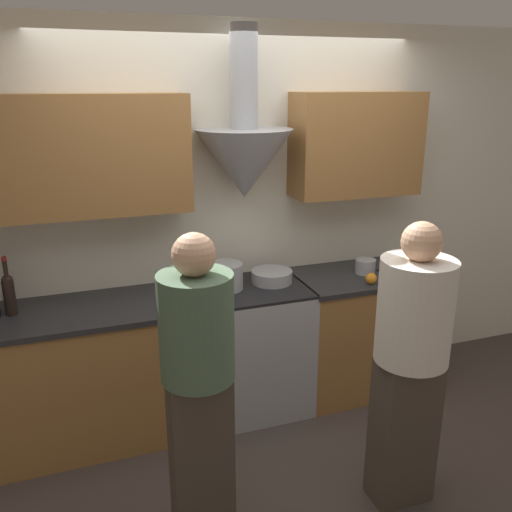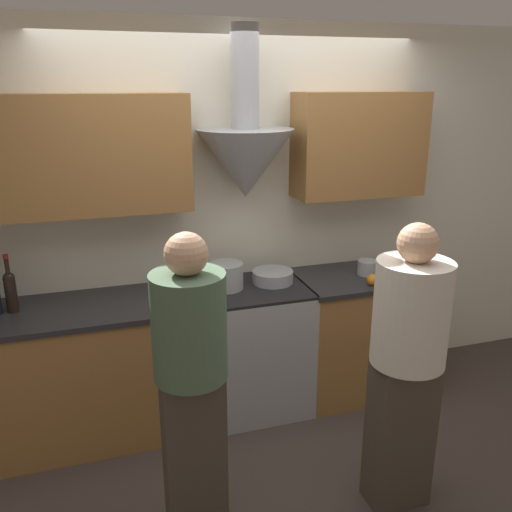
{
  "view_description": "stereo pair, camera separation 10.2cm",
  "coord_description": "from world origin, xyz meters",
  "px_view_note": "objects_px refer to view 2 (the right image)",
  "views": [
    {
      "loc": [
        -1.09,
        -2.84,
        2.21
      ],
      "look_at": [
        0.0,
        0.26,
        1.15
      ],
      "focal_mm": 38.0,
      "sensor_mm": 36.0,
      "label": 1
    },
    {
      "loc": [
        -1.0,
        -2.88,
        2.21
      ],
      "look_at": [
        0.0,
        0.26,
        1.15
      ],
      "focal_mm": 38.0,
      "sensor_mm": 36.0,
      "label": 2
    }
  ],
  "objects_px": {
    "stock_pot": "(226,276)",
    "saucepan": "(368,267)",
    "mixing_bowl": "(273,277)",
    "orange_fruit": "(372,280)",
    "person_foreground_left": "(191,383)",
    "wine_bottle_4": "(10,289)",
    "person_foreground_right": "(407,360)",
    "stove_range": "(252,347)"
  },
  "relations": [
    {
      "from": "saucepan",
      "to": "person_foreground_right",
      "type": "relative_size",
      "value": 0.09
    },
    {
      "from": "wine_bottle_4",
      "to": "person_foreground_left",
      "type": "distance_m",
      "value": 1.4
    },
    {
      "from": "saucepan",
      "to": "person_foreground_left",
      "type": "xyz_separation_m",
      "value": [
        -1.48,
        -1.04,
        -0.07
      ]
    },
    {
      "from": "stock_pot",
      "to": "person_foreground_left",
      "type": "bearing_deg",
      "value": -112.54
    },
    {
      "from": "stock_pot",
      "to": "stove_range",
      "type": "bearing_deg",
      "value": -10.81
    },
    {
      "from": "orange_fruit",
      "to": "person_foreground_left",
      "type": "relative_size",
      "value": 0.05
    },
    {
      "from": "stove_range",
      "to": "person_foreground_left",
      "type": "xyz_separation_m",
      "value": [
        -0.62,
        -1.05,
        0.43
      ]
    },
    {
      "from": "saucepan",
      "to": "wine_bottle_4",
      "type": "bearing_deg",
      "value": 178.63
    },
    {
      "from": "orange_fruit",
      "to": "person_foreground_right",
      "type": "distance_m",
      "value": 0.97
    },
    {
      "from": "mixing_bowl",
      "to": "person_foreground_right",
      "type": "xyz_separation_m",
      "value": [
        0.32,
        -1.17,
        -0.08
      ]
    },
    {
      "from": "stove_range",
      "to": "stock_pot",
      "type": "xyz_separation_m",
      "value": [
        -0.17,
        0.03,
        0.53
      ]
    },
    {
      "from": "wine_bottle_4",
      "to": "stock_pot",
      "type": "xyz_separation_m",
      "value": [
        1.31,
        -0.02,
        -0.05
      ]
    },
    {
      "from": "wine_bottle_4",
      "to": "person_foreground_right",
      "type": "relative_size",
      "value": 0.23
    },
    {
      "from": "orange_fruit",
      "to": "person_foreground_right",
      "type": "bearing_deg",
      "value": -108.71
    },
    {
      "from": "stock_pot",
      "to": "wine_bottle_4",
      "type": "bearing_deg",
      "value": 179.28
    },
    {
      "from": "orange_fruit",
      "to": "person_foreground_left",
      "type": "xyz_separation_m",
      "value": [
        -1.41,
        -0.84,
        -0.06
      ]
    },
    {
      "from": "mixing_bowl",
      "to": "person_foreground_right",
      "type": "relative_size",
      "value": 0.18
    },
    {
      "from": "mixing_bowl",
      "to": "person_foreground_left",
      "type": "height_order",
      "value": "person_foreground_left"
    },
    {
      "from": "mixing_bowl",
      "to": "person_foreground_right",
      "type": "distance_m",
      "value": 1.21
    },
    {
      "from": "orange_fruit",
      "to": "person_foreground_right",
      "type": "relative_size",
      "value": 0.05
    },
    {
      "from": "saucepan",
      "to": "person_foreground_right",
      "type": "xyz_separation_m",
      "value": [
        -0.38,
        -1.11,
        -0.09
      ]
    },
    {
      "from": "stock_pot",
      "to": "saucepan",
      "type": "height_order",
      "value": "stock_pot"
    },
    {
      "from": "stove_range",
      "to": "person_foreground_right",
      "type": "bearing_deg",
      "value": -66.78
    },
    {
      "from": "saucepan",
      "to": "person_foreground_left",
      "type": "relative_size",
      "value": 0.09
    },
    {
      "from": "mixing_bowl",
      "to": "saucepan",
      "type": "relative_size",
      "value": 1.95
    },
    {
      "from": "mixing_bowl",
      "to": "person_foreground_left",
      "type": "distance_m",
      "value": 1.35
    },
    {
      "from": "wine_bottle_4",
      "to": "stock_pot",
      "type": "relative_size",
      "value": 1.55
    },
    {
      "from": "mixing_bowl",
      "to": "orange_fruit",
      "type": "relative_size",
      "value": 3.65
    },
    {
      "from": "mixing_bowl",
      "to": "wine_bottle_4",
      "type": "bearing_deg",
      "value": 179.86
    },
    {
      "from": "wine_bottle_4",
      "to": "saucepan",
      "type": "bearing_deg",
      "value": -1.37
    },
    {
      "from": "saucepan",
      "to": "person_foreground_left",
      "type": "distance_m",
      "value": 1.81
    },
    {
      "from": "orange_fruit",
      "to": "saucepan",
      "type": "bearing_deg",
      "value": 70.03
    },
    {
      "from": "wine_bottle_4",
      "to": "orange_fruit",
      "type": "bearing_deg",
      "value": -6.53
    },
    {
      "from": "mixing_bowl",
      "to": "person_foreground_left",
      "type": "xyz_separation_m",
      "value": [
        -0.78,
        -1.09,
        -0.06
      ]
    },
    {
      "from": "person_foreground_right",
      "to": "saucepan",
      "type": "bearing_deg",
      "value": 71.06
    },
    {
      "from": "stove_range",
      "to": "person_foreground_right",
      "type": "xyz_separation_m",
      "value": [
        0.48,
        -1.12,
        0.41
      ]
    },
    {
      "from": "stock_pot",
      "to": "orange_fruit",
      "type": "height_order",
      "value": "stock_pot"
    },
    {
      "from": "mixing_bowl",
      "to": "orange_fruit",
      "type": "distance_m",
      "value": 0.67
    },
    {
      "from": "saucepan",
      "to": "person_foreground_right",
      "type": "distance_m",
      "value": 1.18
    },
    {
      "from": "stove_range",
      "to": "mixing_bowl",
      "type": "relative_size",
      "value": 3.22
    },
    {
      "from": "orange_fruit",
      "to": "saucepan",
      "type": "xyz_separation_m",
      "value": [
        0.07,
        0.2,
        0.01
      ]
    },
    {
      "from": "person_foreground_left",
      "to": "saucepan",
      "type": "bearing_deg",
      "value": 35.15
    }
  ]
}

